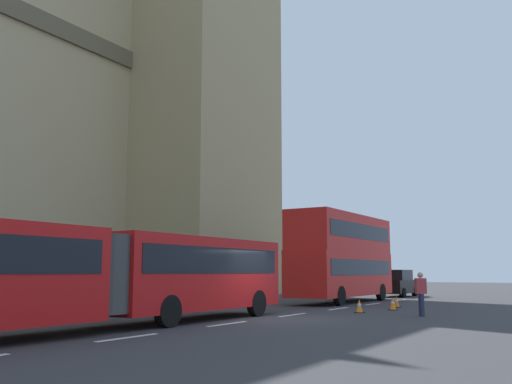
{
  "coord_description": "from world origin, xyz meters",
  "views": [
    {
      "loc": [
        -18.28,
        -10.77,
        1.7
      ],
      "look_at": [
        5.82,
        4.0,
        5.7
      ],
      "focal_mm": 39.75,
      "sensor_mm": 36.0,
      "label": 1
    }
  ],
  "objects_px": {
    "traffic_cone_east": "(396,302)",
    "pedestrian_near_cones": "(421,292)",
    "traffic_cone_west": "(359,306)",
    "traffic_cone_middle": "(393,304)",
    "sedan_lead": "(397,283)",
    "articulated_bus": "(91,270)",
    "double_decker_bus": "(342,254)"
  },
  "relations": [
    {
      "from": "double_decker_bus",
      "to": "traffic_cone_middle",
      "type": "distance_m",
      "value": 7.07
    },
    {
      "from": "double_decker_bus",
      "to": "traffic_cone_east",
      "type": "relative_size",
      "value": 16.86
    },
    {
      "from": "traffic_cone_middle",
      "to": "traffic_cone_east",
      "type": "bearing_deg",
      "value": 13.17
    },
    {
      "from": "traffic_cone_middle",
      "to": "double_decker_bus",
      "type": "bearing_deg",
      "value": 42.25
    },
    {
      "from": "sedan_lead",
      "to": "traffic_cone_east",
      "type": "relative_size",
      "value": 7.59
    },
    {
      "from": "sedan_lead",
      "to": "traffic_cone_west",
      "type": "bearing_deg",
      "value": -167.75
    },
    {
      "from": "traffic_cone_east",
      "to": "pedestrian_near_cones",
      "type": "xyz_separation_m",
      "value": [
        -4.93,
        -2.57,
        0.63
      ]
    },
    {
      "from": "traffic_cone_west",
      "to": "traffic_cone_east",
      "type": "xyz_separation_m",
      "value": [
        4.38,
        -0.19,
        0.0
      ]
    },
    {
      "from": "traffic_cone_west",
      "to": "pedestrian_near_cones",
      "type": "distance_m",
      "value": 2.88
    },
    {
      "from": "traffic_cone_west",
      "to": "traffic_cone_middle",
      "type": "bearing_deg",
      "value": -15.06
    },
    {
      "from": "traffic_cone_middle",
      "to": "pedestrian_near_cones",
      "type": "height_order",
      "value": "pedestrian_near_cones"
    },
    {
      "from": "traffic_cone_west",
      "to": "pedestrian_near_cones",
      "type": "height_order",
      "value": "pedestrian_near_cones"
    },
    {
      "from": "articulated_bus",
      "to": "traffic_cone_east",
      "type": "distance_m",
      "value": 16.21
    },
    {
      "from": "sedan_lead",
      "to": "traffic_cone_middle",
      "type": "relative_size",
      "value": 7.59
    },
    {
      "from": "articulated_bus",
      "to": "traffic_cone_west",
      "type": "bearing_deg",
      "value": -18.7
    },
    {
      "from": "traffic_cone_west",
      "to": "traffic_cone_middle",
      "type": "height_order",
      "value": "same"
    },
    {
      "from": "traffic_cone_middle",
      "to": "traffic_cone_east",
      "type": "distance_m",
      "value": 2.01
    },
    {
      "from": "articulated_bus",
      "to": "traffic_cone_east",
      "type": "bearing_deg",
      "value": -14.36
    },
    {
      "from": "articulated_bus",
      "to": "pedestrian_near_cones",
      "type": "bearing_deg",
      "value": -31.53
    },
    {
      "from": "articulated_bus",
      "to": "sedan_lead",
      "type": "relative_size",
      "value": 4.05
    },
    {
      "from": "sedan_lead",
      "to": "traffic_cone_west",
      "type": "relative_size",
      "value": 7.59
    },
    {
      "from": "pedestrian_near_cones",
      "to": "traffic_cone_east",
      "type": "bearing_deg",
      "value": 27.53
    },
    {
      "from": "traffic_cone_east",
      "to": "pedestrian_near_cones",
      "type": "height_order",
      "value": "pedestrian_near_cones"
    },
    {
      "from": "articulated_bus",
      "to": "sedan_lead",
      "type": "distance_m",
      "value": 27.61
    },
    {
      "from": "articulated_bus",
      "to": "traffic_cone_middle",
      "type": "height_order",
      "value": "articulated_bus"
    },
    {
      "from": "articulated_bus",
      "to": "pedestrian_near_cones",
      "type": "distance_m",
      "value": 12.6
    },
    {
      "from": "double_decker_bus",
      "to": "traffic_cone_west",
      "type": "distance_m",
      "value": 8.61
    },
    {
      "from": "sedan_lead",
      "to": "traffic_cone_west",
      "type": "distance_m",
      "value": 16.73
    },
    {
      "from": "traffic_cone_east",
      "to": "double_decker_bus",
      "type": "bearing_deg",
      "value": 53.58
    },
    {
      "from": "sedan_lead",
      "to": "pedestrian_near_cones",
      "type": "height_order",
      "value": "sedan_lead"
    },
    {
      "from": "articulated_bus",
      "to": "sedan_lead",
      "type": "bearing_deg",
      "value": -0.55
    },
    {
      "from": "sedan_lead",
      "to": "traffic_cone_east",
      "type": "bearing_deg",
      "value": -162.65
    }
  ]
}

